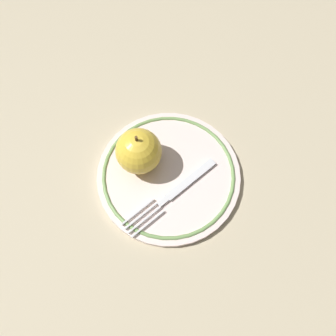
{
  "coord_description": "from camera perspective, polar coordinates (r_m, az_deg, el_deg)",
  "views": [
    {
      "loc": [
        -0.06,
        -0.21,
        0.49
      ],
      "look_at": [
        -0.0,
        -0.02,
        0.03
      ],
      "focal_mm": 35.0,
      "sensor_mm": 36.0,
      "label": 1
    }
  ],
  "objects": [
    {
      "name": "apple_red_whole",
      "position": [
        0.49,
        -5.13,
        2.92
      ],
      "size": [
        0.07,
        0.07,
        0.08
      ],
      "color": "gold",
      "rests_on": "plate"
    },
    {
      "name": "ground_plane",
      "position": [
        0.53,
        -0.47,
        0.26
      ],
      "size": [
        2.0,
        2.0,
        0.0
      ],
      "primitive_type": "plane",
      "color": "#BAAC8B"
    },
    {
      "name": "fork",
      "position": [
        0.5,
        1.1,
        -4.28
      ],
      "size": [
        0.17,
        0.09,
        0.0
      ],
      "rotation": [
        0.0,
        0.0,
        3.54
      ],
      "color": "silver",
      "rests_on": "plate"
    },
    {
      "name": "plate",
      "position": [
        0.52,
        0.0,
        -1.18
      ],
      "size": [
        0.23,
        0.23,
        0.01
      ],
      "color": "silver",
      "rests_on": "ground_plane"
    }
  ]
}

